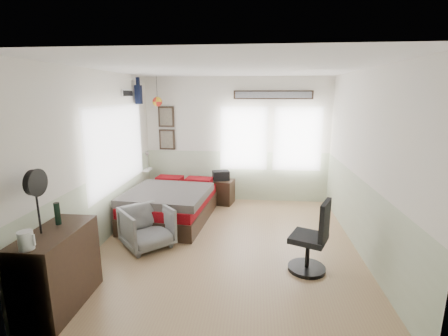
{
  "coord_description": "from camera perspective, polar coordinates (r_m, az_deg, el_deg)",
  "views": [
    {
      "loc": [
        0.41,
        -4.77,
        2.35
      ],
      "look_at": [
        -0.1,
        0.4,
        1.15
      ],
      "focal_mm": 26.0,
      "sensor_mm": 36.0,
      "label": 1
    }
  ],
  "objects": [
    {
      "name": "black_bag",
      "position": [
        6.98,
        -0.55,
        -1.31
      ],
      "size": [
        0.4,
        0.32,
        0.2
      ],
      "primitive_type": "cube",
      "rotation": [
        0.0,
        0.0,
        0.33
      ],
      "color": "black",
      "rests_on": "nightstand"
    },
    {
      "name": "wall_decor",
      "position": [
        6.9,
        -7.17,
        10.82
      ],
      "size": [
        3.55,
        1.32,
        1.44
      ],
      "color": "#2F2018",
      "rests_on": "room_shell"
    },
    {
      "name": "task_chair",
      "position": [
        4.57,
        15.29,
        -12.59
      ],
      "size": [
        0.59,
        0.59,
        1.01
      ],
      "rotation": [
        0.0,
        0.0,
        -0.41
      ],
      "color": "black",
      "rests_on": "ground_plane"
    },
    {
      "name": "armchair",
      "position": [
        5.25,
        -13.38,
        -10.08
      ],
      "size": [
        0.99,
        0.99,
        0.64
      ],
      "primitive_type": "imported",
      "rotation": [
        0.0,
        0.0,
        0.74
      ],
      "color": "slate",
      "rests_on": "ground_plane"
    },
    {
      "name": "kettle",
      "position": [
        3.65,
        -31.48,
        -10.82
      ],
      "size": [
        0.16,
        0.14,
        0.18
      ],
      "rotation": [
        0.0,
        0.0,
        -0.34
      ],
      "color": "silver",
      "rests_on": "dresser"
    },
    {
      "name": "stand_fan",
      "position": [
        3.84,
        -30.22,
        -2.41
      ],
      "size": [
        0.08,
        0.29,
        0.7
      ],
      "rotation": [
        0.0,
        0.0,
        -0.04
      ],
      "color": "black",
      "rests_on": "dresser"
    },
    {
      "name": "bottle",
      "position": [
        4.13,
        -27.24,
        -7.14
      ],
      "size": [
        0.06,
        0.06,
        0.25
      ],
      "primitive_type": "cylinder",
      "color": "black",
      "rests_on": "dresser"
    },
    {
      "name": "dresser",
      "position": [
        4.18,
        -27.15,
        -15.51
      ],
      "size": [
        0.48,
        1.0,
        0.9
      ],
      "primitive_type": "cube",
      "color": "#332316",
      "rests_on": "ground_plane"
    },
    {
      "name": "ground_plane",
      "position": [
        5.33,
        0.67,
        -13.19
      ],
      "size": [
        4.0,
        4.5,
        0.01
      ],
      "primitive_type": "cube",
      "color": "tan"
    },
    {
      "name": "nightstand",
      "position": [
        7.08,
        -0.55,
        -4.16
      ],
      "size": [
        0.6,
        0.52,
        0.52
      ],
      "primitive_type": "cube",
      "rotation": [
        0.0,
        0.0,
        -0.21
      ],
      "color": "#332316",
      "rests_on": "ground_plane"
    },
    {
      "name": "room_shell",
      "position": [
        5.04,
        0.02,
        4.58
      ],
      "size": [
        4.02,
        4.52,
        2.71
      ],
      "color": "silver",
      "rests_on": "ground_plane"
    },
    {
      "name": "bed",
      "position": [
        6.26,
        -9.2,
        -6.25
      ],
      "size": [
        1.55,
        2.07,
        0.62
      ],
      "rotation": [
        0.0,
        0.0,
        -0.1
      ],
      "color": "#332316",
      "rests_on": "ground_plane"
    }
  ]
}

